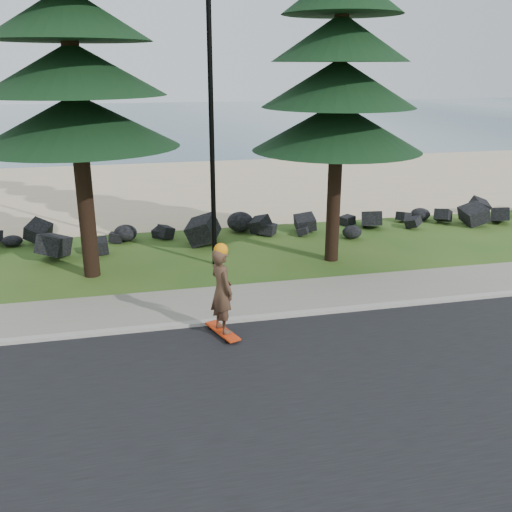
% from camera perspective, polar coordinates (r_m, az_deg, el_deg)
% --- Properties ---
extents(ground, '(160.00, 160.00, 0.00)m').
position_cam_1_polar(ground, '(14.01, -2.11, -5.03)').
color(ground, '#234A17').
rests_on(ground, ground).
extents(road, '(160.00, 7.00, 0.02)m').
position_cam_1_polar(road, '(10.14, 2.82, -14.96)').
color(road, black).
rests_on(road, ground).
extents(kerb, '(160.00, 0.20, 0.10)m').
position_cam_1_polar(kerb, '(13.18, -1.38, -6.36)').
color(kerb, '#ACA69A').
rests_on(kerb, ground).
extents(sidewalk, '(160.00, 2.00, 0.08)m').
position_cam_1_polar(sidewalk, '(14.17, -2.27, -4.56)').
color(sidewalk, gray).
rests_on(sidewalk, ground).
extents(beach_sand, '(160.00, 15.00, 0.01)m').
position_cam_1_polar(beach_sand, '(27.79, -7.75, 6.80)').
color(beach_sand, tan).
rests_on(beach_sand, ground).
extents(ocean, '(160.00, 58.00, 0.01)m').
position_cam_1_polar(ocean, '(63.91, -10.93, 13.25)').
color(ocean, '#395A6E').
rests_on(ocean, ground).
extents(seawall_boulders, '(60.00, 2.40, 1.10)m').
position_cam_1_polar(seawall_boulders, '(19.21, -5.24, 1.54)').
color(seawall_boulders, black).
rests_on(seawall_boulders, ground).
extents(lamp_post, '(0.25, 0.14, 8.14)m').
position_cam_1_polar(lamp_post, '(16.06, -4.49, 13.27)').
color(lamp_post, black).
rests_on(lamp_post, ground).
extents(skateboarder, '(0.65, 1.15, 2.09)m').
position_cam_1_polar(skateboarder, '(12.14, -3.45, -3.49)').
color(skateboarder, red).
rests_on(skateboarder, ground).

